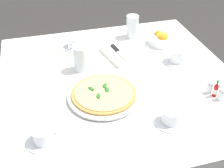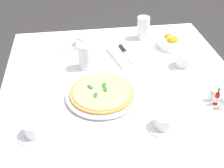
{
  "view_description": "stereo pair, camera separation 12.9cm",
  "coord_description": "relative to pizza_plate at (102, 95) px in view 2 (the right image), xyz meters",
  "views": [
    {
      "loc": [
        1.06,
        -0.33,
        1.52
      ],
      "look_at": [
        0.06,
        -0.05,
        0.75
      ],
      "focal_mm": 46.25,
      "sensor_mm": 36.0,
      "label": 1
    },
    {
      "loc": [
        1.09,
        -0.2,
        1.52
      ],
      "look_at": [
        0.06,
        -0.05,
        0.75
      ],
      "focal_mm": 46.25,
      "sensor_mm": 36.0,
      "label": 2
    }
  ],
  "objects": [
    {
      "name": "water_glass_center_back",
      "position": [
        -0.25,
        -0.05,
        0.04
      ],
      "size": [
        0.07,
        0.07,
        0.13
      ],
      "color": "white",
      "rests_on": "dining_table"
    },
    {
      "name": "coffee_cup_back_corner",
      "position": [
        -0.48,
        -0.05,
        0.02
      ],
      "size": [
        0.13,
        0.13,
        0.06
      ],
      "color": "white",
      "rests_on": "dining_table"
    },
    {
      "name": "pizza",
      "position": [
        -0.0,
        -0.0,
        0.01
      ],
      "size": [
        0.28,
        0.28,
        0.02
      ],
      "color": "#C68E47",
      "rests_on": "pizza_plate"
    },
    {
      "name": "citrus_bowl",
      "position": [
        -0.39,
        0.43,
        0.02
      ],
      "size": [
        0.15,
        0.15,
        0.07
      ],
      "color": "white",
      "rests_on": "dining_table"
    },
    {
      "name": "napkin_folded",
      "position": [
        -0.32,
        0.16,
        -0.0
      ],
      "size": [
        0.24,
        0.18,
        0.02
      ],
      "rotation": [
        0.0,
        0.0,
        0.23
      ],
      "color": "white",
      "rests_on": "dining_table"
    },
    {
      "name": "menu_card",
      "position": [
        -0.36,
        -0.16,
        0.02
      ],
      "size": [
        0.02,
        0.09,
        0.06
      ],
      "rotation": [
        0.0,
        0.0,
        4.88
      ],
      "color": "white",
      "rests_on": "dining_table"
    },
    {
      "name": "water_glass_far_left",
      "position": [
        -0.51,
        0.3,
        0.05
      ],
      "size": [
        0.07,
        0.07,
        0.13
      ],
      "color": "white",
      "rests_on": "dining_table"
    },
    {
      "name": "salt_shaker",
      "position": [
        0.14,
        0.48,
        0.01
      ],
      "size": [
        0.03,
        0.03,
        0.06
      ],
      "color": "white",
      "rests_on": "dining_table"
    },
    {
      "name": "pepper_shaker",
      "position": [
        0.09,
        0.46,
        0.01
      ],
      "size": [
        0.03,
        0.03,
        0.06
      ],
      "color": "white",
      "rests_on": "dining_table"
    },
    {
      "name": "hot_sauce_bottle",
      "position": [
        0.12,
        0.47,
        0.02
      ],
      "size": [
        0.02,
        0.02,
        0.08
      ],
      "color": "#B7140F",
      "rests_on": "dining_table"
    },
    {
      "name": "pizza_plate",
      "position": [
        0.0,
        0.0,
        0.0
      ],
      "size": [
        0.31,
        0.31,
        0.02
      ],
      "color": "white",
      "rests_on": "dining_table"
    },
    {
      "name": "coffee_cup_near_right",
      "position": [
        0.21,
        0.21,
        0.01
      ],
      "size": [
        0.13,
        0.13,
        0.06
      ],
      "color": "white",
      "rests_on": "dining_table"
    },
    {
      "name": "dinner_knife",
      "position": [
        -0.32,
        0.16,
        0.01
      ],
      "size": [
        0.2,
        0.06,
        0.01
      ],
      "rotation": [
        0.0,
        0.0,
        0.19
      ],
      "color": "silver",
      "rests_on": "napkin_folded"
    },
    {
      "name": "dining_table",
      "position": [
        -0.12,
        0.11,
        -0.14
      ],
      "size": [
        1.1,
        1.1,
        0.73
      ],
      "color": "white",
      "rests_on": "ground_plane"
    },
    {
      "name": "coffee_cup_near_left",
      "position": [
        -0.18,
        0.43,
        0.02
      ],
      "size": [
        0.13,
        0.13,
        0.07
      ],
      "color": "white",
      "rests_on": "dining_table"
    },
    {
      "name": "coffee_cup_left_edge",
      "position": [
        0.19,
        -0.27,
        0.02
      ],
      "size": [
        0.13,
        0.13,
        0.06
      ],
      "color": "white",
      "rests_on": "dining_table"
    }
  ]
}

